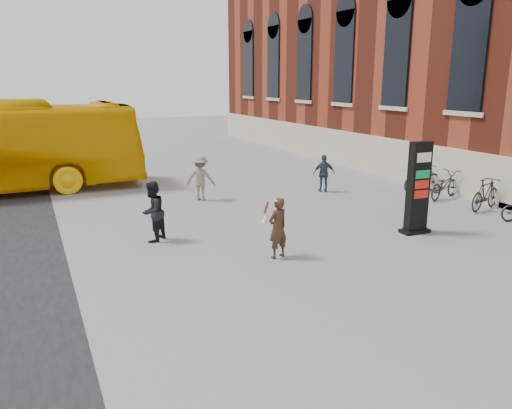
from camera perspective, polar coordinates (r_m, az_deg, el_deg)
name	(u,v)px	position (r m, az deg, el deg)	size (l,w,h in m)	color
ground	(292,264)	(12.33, 4.19, -6.82)	(100.00, 100.00, 0.00)	#9E9EA3
info_pylon	(418,188)	(15.17, 18.02, 1.79)	(0.88, 0.46, 2.69)	black
woman	(278,227)	(12.51, 2.47, -2.59)	(0.70, 0.66, 1.57)	#352417
pedestrian_a	(152,212)	(14.07, -11.75, -0.81)	(0.82, 0.64, 1.69)	black
pedestrian_b	(201,178)	(18.68, -6.34, 3.04)	(1.09, 0.63, 1.69)	gray
pedestrian_c	(324,173)	(20.19, 7.77, 3.55)	(0.88, 0.37, 1.50)	#304355
bike_5	(486,194)	(18.94, 24.76, 1.09)	(0.52, 1.86, 1.12)	black
bike_6	(444,185)	(20.20, 20.70, 2.10)	(0.69, 1.97, 1.04)	black
bike_7	(423,178)	(21.00, 18.50, 2.85)	(0.54, 1.90, 1.14)	black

